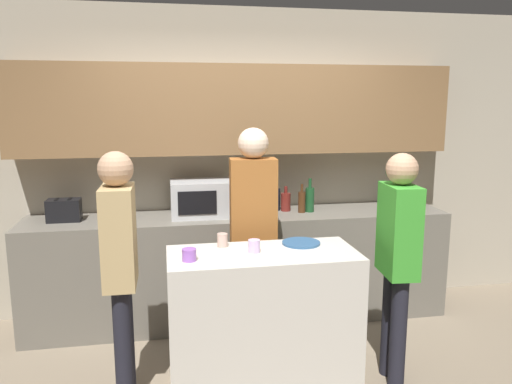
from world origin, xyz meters
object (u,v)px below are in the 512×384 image
object	(u,v)px
bottle_0	(277,199)
bottle_2	(302,202)
person_right	(120,258)
cup_1	(189,255)
cup_2	(254,246)
bottle_1	(286,201)
microwave	(202,198)
plate_on_island	(301,243)
toaster	(64,210)
potted_plant	(392,186)
person_left	(398,250)
bottle_3	(310,199)
cup_0	(222,240)
person_center	(253,220)

from	to	relation	value
bottle_0	bottle_2	bearing A→B (deg)	-33.35
bottle_2	person_right	size ratio (longest dim) A/B	0.16
cup_1	cup_2	size ratio (longest dim) A/B	1.05
bottle_1	bottle_2	distance (m)	0.15
microwave	bottle_1	bearing A→B (deg)	3.76
plate_on_island	cup_2	world-z (taller)	cup_2
toaster	potted_plant	size ratio (longest dim) A/B	0.66
plate_on_island	person_left	bearing A→B (deg)	-20.22
toaster	bottle_0	bearing A→B (deg)	2.80
microwave	person_left	xyz separation A→B (m)	(1.20, -1.22, -0.16)
person_left	cup_2	bearing A→B (deg)	89.46
bottle_3	person_left	size ratio (longest dim) A/B	0.19
microwave	cup_2	world-z (taller)	microwave
toaster	cup_1	xyz separation A→B (m)	(0.94, -1.23, -0.05)
plate_on_island	cup_1	world-z (taller)	cup_1
toaster	bottle_1	world-z (taller)	bottle_1
cup_2	person_right	size ratio (longest dim) A/B	0.05
bottle_2	cup_1	size ratio (longest dim) A/B	2.91
microwave	bottle_0	bearing A→B (deg)	7.54
cup_0	cup_2	xyz separation A→B (m)	(0.19, -0.16, -0.00)
potted_plant	cup_2	bearing A→B (deg)	-142.72
person_left	microwave	bearing A→B (deg)	49.53
toaster	bottle_1	size ratio (longest dim) A/B	1.18
bottle_2	potted_plant	bearing A→B (deg)	2.80
cup_2	person_right	world-z (taller)	person_right
bottle_3	cup_0	world-z (taller)	bottle_3
person_center	plate_on_island	bearing A→B (deg)	126.92
bottle_3	cup_2	size ratio (longest dim) A/B	3.59
bottle_2	cup_0	distance (m)	1.23
toaster	bottle_3	bearing A→B (deg)	-0.68
bottle_0	bottle_1	distance (m)	0.09
microwave	cup_0	distance (m)	0.97
person_right	potted_plant	bearing A→B (deg)	116.64
bottle_2	cup_1	xyz separation A→B (m)	(-1.04, -1.18, -0.06)
potted_plant	person_left	bearing A→B (deg)	-113.57
toaster	bottle_1	bearing A→B (deg)	1.46
potted_plant	bottle_0	distance (m)	1.06
person_right	person_left	bearing A→B (deg)	87.79
potted_plant	person_left	xyz separation A→B (m)	(-0.53, -1.22, -0.21)
microwave	bottle_3	bearing A→B (deg)	-1.39
microwave	bottle_2	bearing A→B (deg)	-2.68
cup_1	person_center	distance (m)	0.80
toaster	bottle_2	size ratio (longest dim) A/B	1.03
bottle_0	bottle_2	xyz separation A→B (m)	(0.20, -0.13, -0.01)
toaster	plate_on_island	world-z (taller)	toaster
microwave	potted_plant	bearing A→B (deg)	0.05
plate_on_island	person_center	bearing A→B (deg)	123.47
bottle_0	person_center	distance (m)	0.77
toaster	bottle_2	distance (m)	1.98
person_right	person_center	bearing A→B (deg)	120.27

